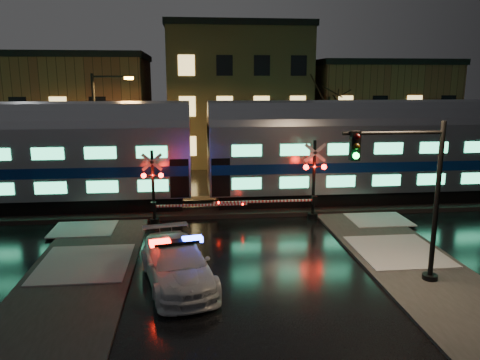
{
  "coord_description": "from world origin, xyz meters",
  "views": [
    {
      "loc": [
        -2.16,
        -21.04,
        7.29
      ],
      "look_at": [
        0.31,
        2.5,
        2.2
      ],
      "focal_mm": 35.0,
      "sensor_mm": 36.0,
      "label": 1
    }
  ],
  "objects_px": {
    "police_car": "(177,263)",
    "traffic_light": "(412,200)",
    "crossing_signal_right": "(307,188)",
    "crossing_signal_left": "(160,195)",
    "streetlight": "(100,127)"
  },
  "relations": [
    {
      "from": "traffic_light",
      "to": "streetlight",
      "type": "distance_m",
      "value": 20.04
    },
    {
      "from": "police_car",
      "to": "traffic_light",
      "type": "height_order",
      "value": "traffic_light"
    },
    {
      "from": "traffic_light",
      "to": "police_car",
      "type": "bearing_deg",
      "value": 166.91
    },
    {
      "from": "police_car",
      "to": "crossing_signal_right",
      "type": "distance_m",
      "value": 9.92
    },
    {
      "from": "police_car",
      "to": "crossing_signal_left",
      "type": "relative_size",
      "value": 1.06
    },
    {
      "from": "crossing_signal_left",
      "to": "traffic_light",
      "type": "xyz_separation_m",
      "value": [
        9.29,
        -8.18,
        1.57
      ]
    },
    {
      "from": "crossing_signal_left",
      "to": "traffic_light",
      "type": "bearing_deg",
      "value": -41.37
    },
    {
      "from": "police_car",
      "to": "traffic_light",
      "type": "distance_m",
      "value": 8.66
    },
    {
      "from": "crossing_signal_right",
      "to": "crossing_signal_left",
      "type": "distance_m",
      "value": 7.62
    },
    {
      "from": "crossing_signal_left",
      "to": "streetlight",
      "type": "distance_m",
      "value": 8.34
    },
    {
      "from": "crossing_signal_left",
      "to": "streetlight",
      "type": "height_order",
      "value": "streetlight"
    },
    {
      "from": "police_car",
      "to": "traffic_light",
      "type": "bearing_deg",
      "value": -18.06
    },
    {
      "from": "crossing_signal_right",
      "to": "traffic_light",
      "type": "bearing_deg",
      "value": -78.44
    },
    {
      "from": "traffic_light",
      "to": "streetlight",
      "type": "bearing_deg",
      "value": 124.74
    },
    {
      "from": "crossing_signal_right",
      "to": "streetlight",
      "type": "xyz_separation_m",
      "value": [
        -11.68,
        6.69,
        2.67
      ]
    }
  ]
}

